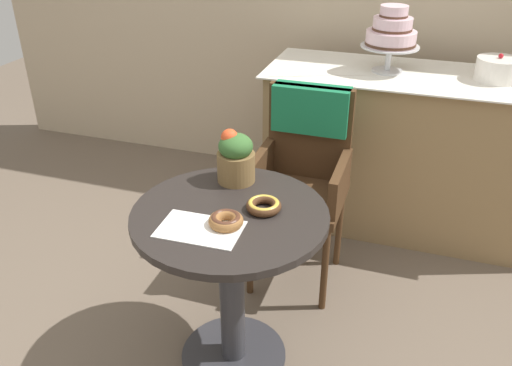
% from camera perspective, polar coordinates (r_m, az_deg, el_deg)
% --- Properties ---
extents(ground_plane, '(8.00, 8.00, 0.00)m').
position_cam_1_polar(ground_plane, '(2.38, -2.40, -18.04)').
color(ground_plane, '#6B5B4C').
extents(cafe_table, '(0.72, 0.72, 0.72)m').
position_cam_1_polar(cafe_table, '(2.04, -2.69, -8.20)').
color(cafe_table, '#282321').
rests_on(cafe_table, ground).
extents(wicker_chair, '(0.42, 0.45, 0.95)m').
position_cam_1_polar(wicker_chair, '(2.51, 5.23, 2.85)').
color(wicker_chair, '#472D19').
rests_on(wicker_chair, ground).
extents(paper_napkin, '(0.29, 0.19, 0.00)m').
position_cam_1_polar(paper_napkin, '(1.83, -6.03, -4.95)').
color(paper_napkin, white).
rests_on(paper_napkin, cafe_table).
extents(donut_front, '(0.13, 0.13, 0.04)m').
position_cam_1_polar(donut_front, '(1.92, 0.84, -2.40)').
color(donut_front, '#4C2D19').
rests_on(donut_front, cafe_table).
extents(donut_mid, '(0.12, 0.12, 0.04)m').
position_cam_1_polar(donut_mid, '(1.83, -3.25, -3.99)').
color(donut_mid, '#936033').
rests_on(donut_mid, cafe_table).
extents(flower_vase, '(0.15, 0.15, 0.22)m').
position_cam_1_polar(flower_vase, '(2.07, -2.19, 2.88)').
color(flower_vase, brown).
rests_on(flower_vase, cafe_table).
extents(display_counter, '(1.56, 0.62, 0.90)m').
position_cam_1_polar(display_counter, '(3.09, 15.71, 3.23)').
color(display_counter, '#93754C').
rests_on(display_counter, ground).
extents(tiered_cake_stand, '(0.30, 0.30, 0.34)m').
position_cam_1_polar(tiered_cake_stand, '(2.89, 14.33, 15.30)').
color(tiered_cake_stand, silver).
rests_on(tiered_cake_stand, display_counter).
extents(round_layer_cake, '(0.22, 0.22, 0.14)m').
position_cam_1_polar(round_layer_cake, '(2.96, 24.53, 11.03)').
color(round_layer_cake, white).
rests_on(round_layer_cake, display_counter).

